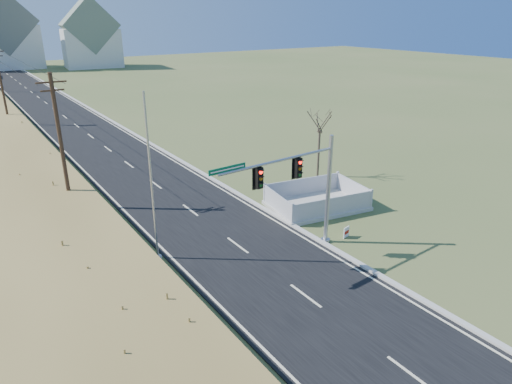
% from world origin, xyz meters
% --- Properties ---
extents(ground, '(260.00, 260.00, 0.00)m').
position_xyz_m(ground, '(0.00, 0.00, 0.00)').
color(ground, '#495C2C').
rests_on(ground, ground).
extents(road, '(8.00, 180.00, 0.06)m').
position_xyz_m(road, '(0.00, 50.00, 0.03)').
color(road, black).
rests_on(road, ground).
extents(curb, '(0.30, 180.00, 0.18)m').
position_xyz_m(curb, '(4.15, 50.00, 0.09)').
color(curb, '#B2AFA8').
rests_on(curb, ground).
extents(utility_pole_near, '(1.80, 0.26, 9.00)m').
position_xyz_m(utility_pole_near, '(-6.50, 15.00, 4.68)').
color(utility_pole_near, '#422D1E').
rests_on(utility_pole_near, ground).
extents(utility_pole_mid, '(1.80, 0.26, 9.00)m').
position_xyz_m(utility_pole_mid, '(-6.50, 45.00, 4.68)').
color(utility_pole_mid, '#422D1E').
rests_on(utility_pole_mid, ground).
extents(condo_n, '(15.27, 10.20, 18.54)m').
position_xyz_m(condo_n, '(2.00, 112.00, 7.61)').
color(condo_n, silver).
rests_on(condo_n, ground).
extents(condo_ne, '(14.12, 10.51, 16.52)m').
position_xyz_m(condo_ne, '(20.00, 104.00, 6.84)').
color(condo_ne, silver).
rests_on(condo_ne, ground).
extents(traffic_signal_mast, '(7.93, 0.79, 6.32)m').
position_xyz_m(traffic_signal_mast, '(2.68, 1.53, 3.97)').
color(traffic_signal_mast, '#9EA0A5').
rests_on(traffic_signal_mast, ground).
extents(fence_enclosure, '(6.87, 5.23, 1.43)m').
position_xyz_m(fence_enclosure, '(7.43, 5.79, 0.28)').
color(fence_enclosure, '#B7B5AD').
rests_on(fence_enclosure, ground).
extents(open_sign, '(0.53, 0.18, 0.66)m').
position_xyz_m(open_sign, '(5.87, 1.35, 0.35)').
color(open_sign, white).
rests_on(open_sign, ground).
extents(flagpole, '(0.40, 0.40, 8.93)m').
position_xyz_m(flagpole, '(-4.30, 5.20, 3.56)').
color(flagpole, '#B7B5AD').
rests_on(flagpole, ground).
extents(bare_tree, '(2.17, 2.17, 5.75)m').
position_xyz_m(bare_tree, '(11.70, 10.56, 4.64)').
color(bare_tree, '#4C3F33').
rests_on(bare_tree, ground).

